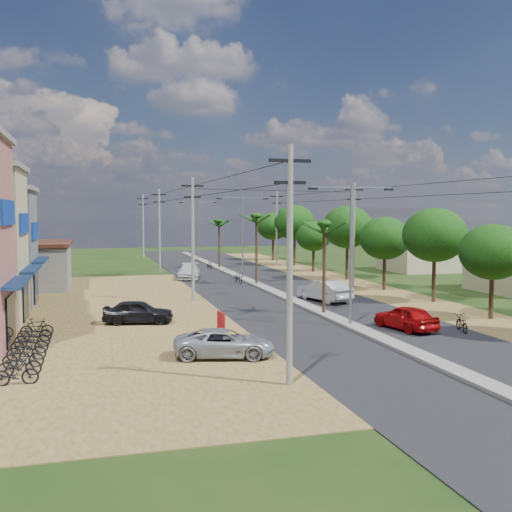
# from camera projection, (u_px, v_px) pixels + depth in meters

# --- Properties ---
(ground) EXTENTS (160.00, 160.00, 0.00)m
(ground) POSITION_uv_depth(u_px,v_px,m) (350.00, 327.00, 33.98)
(ground) COLOR black
(ground) RESTS_ON ground
(road) EXTENTS (12.00, 110.00, 0.04)m
(road) POSITION_uv_depth(u_px,v_px,m) (273.00, 292.00, 48.40)
(road) COLOR black
(road) RESTS_ON ground
(median) EXTENTS (1.00, 90.00, 0.18)m
(median) POSITION_uv_depth(u_px,v_px,m) (263.00, 287.00, 51.28)
(median) COLOR #605E56
(median) RESTS_ON ground
(dirt_lot_west) EXTENTS (18.00, 46.00, 0.04)m
(dirt_lot_west) POSITION_uv_depth(u_px,v_px,m) (78.00, 315.00, 37.70)
(dirt_lot_west) COLOR #503A1B
(dirt_lot_west) RESTS_ON ground
(dirt_shoulder_east) EXTENTS (5.00, 90.00, 0.03)m
(dirt_shoulder_east) POSITION_uv_depth(u_px,v_px,m) (369.00, 289.00, 50.65)
(dirt_shoulder_east) COLOR #503A1B
(dirt_shoulder_east) RESTS_ON ground
(low_shed) EXTENTS (10.40, 10.40, 3.95)m
(low_shed) POSITION_uv_depth(u_px,v_px,m) (9.00, 265.00, 51.35)
(low_shed) COLOR #605E56
(low_shed) RESTS_ON ground
(house_east_far) EXTENTS (7.60, 7.50, 4.60)m
(house_east_far) POSITION_uv_depth(u_px,v_px,m) (420.00, 249.00, 66.28)
(house_east_far) COLOR #968D66
(house_east_far) RESTS_ON ground
(tree_east_b) EXTENTS (4.00, 4.00, 5.83)m
(tree_east_b) POSITION_uv_depth(u_px,v_px,m) (493.00, 252.00, 36.14)
(tree_east_b) COLOR black
(tree_east_b) RESTS_ON ground
(tree_east_c) EXTENTS (4.60, 4.60, 6.83)m
(tree_east_c) POSITION_uv_depth(u_px,v_px,m) (435.00, 235.00, 42.92)
(tree_east_c) COLOR black
(tree_east_c) RESTS_ON ground
(tree_east_d) EXTENTS (4.20, 4.20, 6.13)m
(tree_east_d) POSITION_uv_depth(u_px,v_px,m) (385.00, 238.00, 49.61)
(tree_east_d) COLOR black
(tree_east_d) RESTS_ON ground
(tree_east_e) EXTENTS (4.80, 4.80, 7.14)m
(tree_east_e) POSITION_uv_depth(u_px,v_px,m) (347.00, 227.00, 57.30)
(tree_east_e) COLOR black
(tree_east_e) RESTS_ON ground
(tree_east_f) EXTENTS (3.80, 3.80, 5.52)m
(tree_east_f) POSITION_uv_depth(u_px,v_px,m) (314.00, 236.00, 64.97)
(tree_east_f) COLOR black
(tree_east_f) RESTS_ON ground
(tree_east_g) EXTENTS (5.00, 5.00, 7.38)m
(tree_east_g) POSITION_uv_depth(u_px,v_px,m) (295.00, 223.00, 72.73)
(tree_east_g) COLOR black
(tree_east_g) RESTS_ON ground
(tree_east_h) EXTENTS (4.40, 4.40, 6.52)m
(tree_east_h) POSITION_uv_depth(u_px,v_px,m) (273.00, 226.00, 80.38)
(tree_east_h) COLOR black
(tree_east_h) RESTS_ON ground
(palm_median_near) EXTENTS (2.00, 2.00, 6.15)m
(palm_median_near) POSITION_uv_depth(u_px,v_px,m) (324.00, 228.00, 37.42)
(palm_median_near) COLOR black
(palm_median_near) RESTS_ON ground
(palm_median_mid) EXTENTS (2.00, 2.00, 6.55)m
(palm_median_mid) POSITION_uv_depth(u_px,v_px,m) (256.00, 219.00, 52.78)
(palm_median_mid) COLOR black
(palm_median_mid) RESTS_ON ground
(palm_median_far) EXTENTS (2.00, 2.00, 5.85)m
(palm_median_far) POSITION_uv_depth(u_px,v_px,m) (219.00, 223.00, 68.21)
(palm_median_far) COLOR black
(palm_median_far) RESTS_ON ground
(streetlight_near) EXTENTS (5.10, 0.18, 8.00)m
(streetlight_near) POSITION_uv_depth(u_px,v_px,m) (351.00, 243.00, 33.63)
(streetlight_near) COLOR gray
(streetlight_near) RESTS_ON ground
(streetlight_mid) EXTENTS (5.10, 0.18, 8.00)m
(streetlight_mid) POSITION_uv_depth(u_px,v_px,m) (243.00, 230.00, 57.67)
(streetlight_mid) COLOR gray
(streetlight_mid) RESTS_ON ground
(streetlight_far) EXTENTS (5.10, 0.18, 8.00)m
(streetlight_far) POSITION_uv_depth(u_px,v_px,m) (198.00, 225.00, 81.70)
(streetlight_far) COLOR gray
(streetlight_far) RESTS_ON ground
(utility_pole_w_a) EXTENTS (1.60, 0.24, 9.00)m
(utility_pole_w_a) POSITION_uv_depth(u_px,v_px,m) (290.00, 260.00, 22.16)
(utility_pole_w_a) COLOR #605E56
(utility_pole_w_a) RESTS_ON ground
(utility_pole_w_b) EXTENTS (1.60, 0.24, 9.00)m
(utility_pole_w_b) POSITION_uv_depth(u_px,v_px,m) (193.00, 236.00, 43.32)
(utility_pole_w_b) COLOR #605E56
(utility_pole_w_b) RESTS_ON ground
(utility_pole_w_c) EXTENTS (1.60, 0.24, 9.00)m
(utility_pole_w_c) POSITION_uv_depth(u_px,v_px,m) (159.00, 228.00, 64.47)
(utility_pole_w_c) COLOR #605E56
(utility_pole_w_c) RESTS_ON ground
(utility_pole_w_d) EXTENTS (1.60, 0.24, 9.00)m
(utility_pole_w_d) POSITION_uv_depth(u_px,v_px,m) (143.00, 225.00, 84.66)
(utility_pole_w_d) COLOR #605E56
(utility_pole_w_d) RESTS_ON ground
(utility_pole_e_b) EXTENTS (1.60, 0.24, 9.00)m
(utility_pole_e_b) POSITION_uv_depth(u_px,v_px,m) (354.00, 233.00, 51.00)
(utility_pole_e_b) COLOR #605E56
(utility_pole_e_b) RESTS_ON ground
(utility_pole_e_c) EXTENTS (1.60, 0.24, 9.00)m
(utility_pole_e_c) POSITION_uv_depth(u_px,v_px,m) (277.00, 227.00, 72.15)
(utility_pole_e_c) COLOR #605E56
(utility_pole_e_c) RESTS_ON ground
(car_red_near) EXTENTS (2.41, 4.29, 1.38)m
(car_red_near) POSITION_uv_depth(u_px,v_px,m) (406.00, 318.00, 32.97)
(car_red_near) COLOR #920708
(car_red_near) RESTS_ON ground
(car_silver_mid) EXTENTS (2.92, 4.97, 1.55)m
(car_silver_mid) POSITION_uv_depth(u_px,v_px,m) (324.00, 291.00, 43.49)
(car_silver_mid) COLOR #909397
(car_silver_mid) RESTS_ON ground
(car_white_far) EXTENTS (2.98, 5.18, 1.41)m
(car_white_far) POSITION_uv_depth(u_px,v_px,m) (189.00, 272.00, 58.17)
(car_white_far) COLOR #AFB0AB
(car_white_far) RESTS_ON ground
(car_parked_silver) EXTENTS (4.87, 3.10, 1.25)m
(car_parked_silver) POSITION_uv_depth(u_px,v_px,m) (224.00, 344.00, 26.75)
(car_parked_silver) COLOR #909397
(car_parked_silver) RESTS_ON ground
(car_parked_dark) EXTENTS (4.29, 2.40, 1.38)m
(car_parked_dark) POSITION_uv_depth(u_px,v_px,m) (138.00, 312.00, 34.85)
(car_parked_dark) COLOR black
(car_parked_dark) RESTS_ON ground
(moto_rider_east) EXTENTS (1.08, 1.86, 0.92)m
(moto_rider_east) POSITION_uv_depth(u_px,v_px,m) (462.00, 324.00, 32.42)
(moto_rider_east) COLOR black
(moto_rider_east) RESTS_ON ground
(moto_rider_west_a) EXTENTS (0.87, 1.97, 1.00)m
(moto_rider_west_a) POSITION_uv_depth(u_px,v_px,m) (238.00, 278.00, 54.62)
(moto_rider_west_a) COLOR black
(moto_rider_west_a) RESTS_ON ground
(moto_rider_west_b) EXTENTS (0.72, 1.57, 0.91)m
(moto_rider_west_b) POSITION_uv_depth(u_px,v_px,m) (209.00, 265.00, 68.01)
(moto_rider_west_b) COLOR black
(moto_rider_west_b) RESTS_ON ground
(roadside_sign) EXTENTS (0.18, 1.33, 1.11)m
(roadside_sign) POSITION_uv_depth(u_px,v_px,m) (221.00, 322.00, 32.45)
(roadside_sign) COLOR maroon
(roadside_sign) RESTS_ON ground
(parked_scooter_row) EXTENTS (1.67, 9.60, 1.00)m
(parked_scooter_row) POSITION_uv_depth(u_px,v_px,m) (28.00, 347.00, 26.79)
(parked_scooter_row) COLOR black
(parked_scooter_row) RESTS_ON ground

